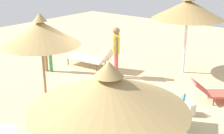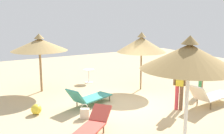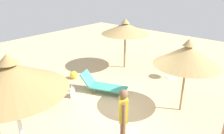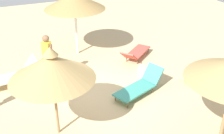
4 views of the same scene
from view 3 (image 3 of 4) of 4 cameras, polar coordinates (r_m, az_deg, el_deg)
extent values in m
cube|color=tan|center=(7.72, 1.51, -11.58)|extent=(24.00, 24.00, 0.10)
cylinder|color=olive|center=(7.60, 18.30, -4.14)|extent=(0.07, 0.07, 2.03)
cone|color=tan|center=(7.24, 19.22, 2.94)|extent=(2.13, 2.13, 0.65)
cone|color=tan|center=(7.12, 19.64, 6.16)|extent=(0.38, 0.38, 0.22)
cylinder|color=white|center=(5.63, -23.26, -13.01)|extent=(0.10, 0.10, 2.30)
cone|color=#997A47|center=(5.11, -25.14, -2.44)|extent=(2.44, 2.44, 0.63)
cone|color=#997A47|center=(4.96, -25.90, 1.96)|extent=(0.44, 0.44, 0.22)
cylinder|color=olive|center=(10.94, 3.40, 4.96)|extent=(0.10, 0.10, 2.05)
cone|color=tan|center=(10.69, 3.52, 10.14)|extent=(2.35, 2.35, 0.51)
cone|color=tan|center=(10.63, 3.57, 12.02)|extent=(0.42, 0.42, 0.22)
cube|color=#CC4C3F|center=(8.29, -21.01, -8.19)|extent=(1.32, 1.45, 0.05)
cylinder|color=brown|center=(8.42, -25.25, -9.50)|extent=(0.04, 0.04, 0.23)
cylinder|color=brown|center=(8.78, -23.94, -7.96)|extent=(0.04, 0.04, 0.23)
cylinder|color=brown|center=(7.97, -17.49, -10.15)|extent=(0.04, 0.04, 0.23)
cylinder|color=brown|center=(8.35, -16.49, -8.47)|extent=(0.04, 0.04, 0.23)
cube|color=#CC4C3F|center=(7.89, -14.94, -7.33)|extent=(0.73, 0.72, 0.39)
cube|color=teal|center=(8.63, -0.91, -5.43)|extent=(1.09, 1.57, 0.05)
cylinder|color=brown|center=(8.74, 3.46, -6.08)|extent=(0.04, 0.04, 0.22)
cylinder|color=brown|center=(8.30, 2.40, -7.70)|extent=(0.04, 0.04, 0.22)
cylinder|color=brown|center=(9.12, -3.89, -4.86)|extent=(0.04, 0.04, 0.22)
cylinder|color=brown|center=(8.69, -5.29, -6.32)|extent=(0.04, 0.04, 0.22)
cube|color=teal|center=(8.84, -6.43, -2.91)|extent=(0.73, 0.60, 0.52)
cylinder|color=#D83F4C|center=(6.02, 2.79, -16.91)|extent=(0.13, 0.13, 0.87)
cube|color=yellow|center=(5.51, 2.99, -11.21)|extent=(0.34, 0.33, 0.65)
sphere|color=brown|center=(5.28, 3.09, -7.16)|extent=(0.24, 0.24, 0.24)
cylinder|color=brown|center=(5.67, 2.86, -10.44)|extent=(0.09, 0.09, 0.60)
cylinder|color=brown|center=(5.38, 3.13, -12.45)|extent=(0.09, 0.09, 0.60)
cube|color=beige|center=(8.55, -10.42, -6.71)|extent=(0.30, 0.34, 0.33)
torus|color=beige|center=(8.46, -10.52, -5.44)|extent=(0.13, 0.19, 0.21)
cylinder|color=silver|center=(10.18, 15.49, 0.56)|extent=(0.57, 0.57, 0.02)
cylinder|color=silver|center=(10.30, 15.30, -1.12)|extent=(0.05, 0.05, 0.63)
cylinder|color=silver|center=(10.42, 15.14, -2.66)|extent=(0.40, 0.40, 0.02)
sphere|color=yellow|center=(10.07, -10.05, -2.05)|extent=(0.35, 0.35, 0.35)
camera|label=1|loc=(14.37, 3.05, 20.17)|focal=47.99mm
camera|label=2|loc=(9.86, -66.89, 3.64)|focal=43.51mm
camera|label=4|loc=(12.66, 37.44, 22.27)|focal=45.42mm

